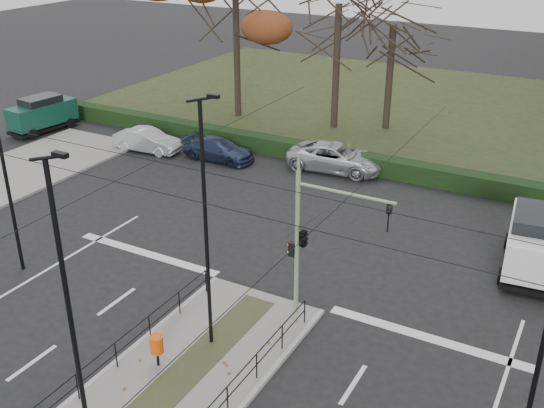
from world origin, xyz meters
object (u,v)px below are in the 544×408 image
(white_van, at_px, (535,240))
(bare_tree_center, at_px, (393,32))
(traffic_light, at_px, (306,236))
(parked_car_fourth, at_px, (336,157))
(bare_tree_near, at_px, (339,13))
(streetlamp_median_near, at_px, (71,317))
(litter_bin, at_px, (157,345))
(streetlamp_median_far, at_px, (206,226))
(parked_car_second, at_px, (148,140))
(green_van, at_px, (42,113))
(parked_car_third, at_px, (219,149))

(white_van, relative_size, bare_tree_center, 0.56)
(white_van, bearing_deg, traffic_light, -131.28)
(parked_car_fourth, bearing_deg, traffic_light, -165.80)
(bare_tree_center, xyz_separation_m, bare_tree_near, (-3.09, -1.44, 1.11))
(parked_car_fourth, relative_size, bare_tree_near, 0.51)
(traffic_light, bearing_deg, streetlamp_median_near, -103.64)
(litter_bin, distance_m, streetlamp_median_near, 5.21)
(streetlamp_median_far, xyz_separation_m, parked_car_second, (-13.81, 13.83, -3.76))
(litter_bin, relative_size, green_van, 0.23)
(litter_bin, xyz_separation_m, streetlamp_median_far, (0.82, 1.79, 3.52))
(white_van, height_order, bare_tree_center, bare_tree_center)
(parked_car_third, bearing_deg, traffic_light, -136.05)
(parked_car_third, height_order, white_van, white_van)
(streetlamp_median_near, height_order, bare_tree_center, bare_tree_center)
(bare_tree_near, bearing_deg, parked_car_second, -130.14)
(parked_car_fourth, bearing_deg, bare_tree_near, 19.52)
(litter_bin, xyz_separation_m, green_van, (-21.35, 15.38, 0.29))
(streetlamp_median_near, height_order, parked_car_fourth, streetlamp_median_near)
(green_van, distance_m, bare_tree_center, 22.95)
(parked_car_second, height_order, white_van, white_van)
(traffic_light, height_order, bare_tree_near, bare_tree_near)
(parked_car_third, bearing_deg, streetlamp_median_far, -147.43)
(litter_bin, bearing_deg, bare_tree_near, 101.32)
(parked_car_third, distance_m, green_van, 12.93)
(green_van, bearing_deg, litter_bin, -35.76)
(streetlamp_median_far, height_order, parked_car_fourth, streetlamp_median_far)
(streetlamp_median_near, bearing_deg, bare_tree_center, 95.06)
(parked_car_fourth, height_order, bare_tree_center, bare_tree_center)
(traffic_light, bearing_deg, white_van, 48.72)
(parked_car_second, relative_size, parked_car_fourth, 0.77)
(parked_car_fourth, bearing_deg, parked_car_third, 100.24)
(green_van, bearing_deg, traffic_light, -23.87)
(bare_tree_center, bearing_deg, traffic_light, -77.79)
(parked_car_third, relative_size, white_van, 0.87)
(white_van, bearing_deg, parked_car_third, 166.16)
(traffic_light, xyz_separation_m, white_van, (6.49, 7.39, -1.97))
(white_van, xyz_separation_m, bare_tree_center, (-11.21, 14.42, 4.96))
(streetlamp_median_near, bearing_deg, parked_car_third, 114.56)
(traffic_light, xyz_separation_m, bare_tree_center, (-4.72, 21.82, 2.99))
(parked_car_third, height_order, parked_car_fourth, parked_car_fourth)
(streetlamp_median_near, distance_m, green_van, 29.39)
(traffic_light, xyz_separation_m, streetlamp_median_far, (-1.97, -2.90, 1.16))
(litter_bin, bearing_deg, parked_car_third, 117.26)
(green_van, xyz_separation_m, bare_tree_near, (16.33, 9.70, 6.18))
(parked_car_second, height_order, green_van, green_van)
(white_van, height_order, bare_tree_near, bare_tree_near)
(litter_bin, distance_m, parked_car_second, 20.32)
(streetlamp_median_near, relative_size, parked_car_second, 2.08)
(streetlamp_median_far, distance_m, green_van, 26.21)
(parked_car_fourth, bearing_deg, parked_car_second, 98.38)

